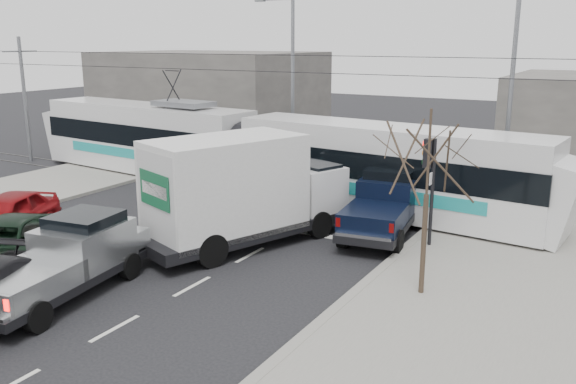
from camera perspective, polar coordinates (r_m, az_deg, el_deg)
The scene contains 15 objects.
ground at distance 18.83m, azimuth -13.04°, elevation -7.60°, with size 120.00×120.00×0.00m, color black.
sidewalk_right at distance 14.72m, azimuth 14.60°, elevation -13.78°, with size 6.00×60.00×0.15m, color gray.
rails at distance 26.62m, azimuth 1.61°, elevation -0.79°, with size 60.00×1.60×0.03m, color #33302D.
building_left at distance 43.59m, azimuth -7.28°, elevation 8.93°, with size 14.00×10.00×6.00m, color slate.
bare_tree at distance 16.14m, azimuth 13.00°, elevation 2.83°, with size 2.40×2.40×5.00m.
traffic_signal at distance 20.42m, azimuth 13.11°, elevation 2.13°, with size 0.44×0.44×3.60m.
street_lamp_near at distance 27.18m, azimuth 19.81°, elevation 9.63°, with size 2.38×0.25×9.00m.
street_lamp_far at distance 33.04m, azimuth 0.15°, elevation 11.10°, with size 2.38×0.25×9.00m.
catenary at distance 25.89m, azimuth 1.67°, elevation 7.52°, with size 60.00×0.20×7.00m.
tram at distance 27.78m, azimuth -3.63°, elevation 3.83°, with size 26.43×5.13×5.37m.
silver_pickup at distance 17.86m, azimuth -19.81°, elevation -5.76°, with size 2.70×5.93×2.08m.
box_truck at distance 20.56m, azimuth -4.32°, elevation 0.02°, with size 5.06×7.95×3.76m.
navy_pickup at distance 22.13m, azimuth 9.08°, elevation -1.07°, with size 2.68×5.62×2.28m.
green_car at distance 20.47m, azimuth -25.03°, elevation -4.58°, with size 2.51×5.44×1.51m, color black.
red_car at distance 23.67m, azimuth -24.93°, elevation -2.05°, with size 1.89×4.69×1.60m, color maroon.
Camera 1 is at (12.10, -12.70, 6.85)m, focal length 38.00 mm.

